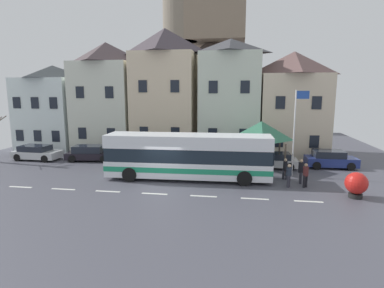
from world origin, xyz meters
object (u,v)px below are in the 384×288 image
object	(u,v)px
hilltop_castle	(213,80)
parked_car_03	(143,154)
parked_car_01	(37,153)
flagpole	(296,126)
pedestrian_00	(301,170)
townhouse_00	(55,107)
parked_car_04	(273,160)
transit_bus	(188,157)
pedestrian_02	(285,169)
townhouse_03	(230,98)
townhouse_04	(292,104)
parked_car_02	(90,153)
public_bench	(251,159)
bus_shelter	(261,131)
pedestrian_03	(306,174)
townhouse_01	(108,97)
townhouse_02	(166,92)
parked_car_00	(330,159)
pedestrian_01	(289,175)
harbour_buoy	(356,184)

from	to	relation	value
hilltop_castle	parked_car_03	size ratio (longest dim) A/B	8.89
parked_car_01	flagpole	xyz separation A→B (m)	(22.15, -2.20, 3.03)
hilltop_castle	pedestrian_00	bearing A→B (deg)	-75.05
townhouse_00	parked_car_04	bearing A→B (deg)	-14.57
transit_bus	pedestrian_02	world-z (taller)	transit_bus
parked_car_03	pedestrian_00	xyz separation A→B (m)	(12.62, -5.00, 0.27)
townhouse_03	townhouse_04	size ratio (longest dim) A/B	1.12
townhouse_03	parked_car_02	distance (m)	14.02
townhouse_00	transit_bus	distance (m)	19.31
pedestrian_02	flagpole	bearing A→B (deg)	55.69
public_bench	townhouse_04	bearing A→B (deg)	51.43
parked_car_02	pedestrian_00	size ratio (longest dim) A/B	2.63
townhouse_04	parked_car_03	bearing A→B (deg)	-159.87
townhouse_04	bus_shelter	distance (m)	7.46
townhouse_03	parked_car_02	xyz separation A→B (m)	(-12.21, -4.87, -4.85)
townhouse_00	parked_car_03	xyz separation A→B (m)	(11.29, -5.05, -3.75)
hilltop_castle	parked_car_04	distance (m)	30.77
parked_car_01	pedestrian_03	bearing A→B (deg)	-10.13
townhouse_04	parked_car_01	size ratio (longest dim) A/B	2.32
townhouse_01	bus_shelter	distance (m)	16.64
townhouse_02	parked_car_00	bearing A→B (deg)	-16.52
townhouse_00	parked_car_01	world-z (taller)	townhouse_00
townhouse_04	public_bench	world-z (taller)	townhouse_04
pedestrian_03	transit_bus	bearing A→B (deg)	174.07
townhouse_00	parked_car_01	xyz separation A→B (m)	(1.59, -5.92, -3.77)
pedestrian_00	parked_car_00	bearing A→B (deg)	57.21
bus_shelter	pedestrian_01	size ratio (longest dim) A/B	2.51
townhouse_01	parked_car_02	world-z (taller)	townhouse_01
parked_car_00	harbour_buoy	bearing A→B (deg)	-95.46
parked_car_00	parked_car_02	bearing A→B (deg)	-179.77
parked_car_01	pedestrian_03	xyz separation A→B (m)	(22.45, -4.99, 0.24)
parked_car_01	parked_car_04	world-z (taller)	parked_car_01
parked_car_03	public_bench	bearing A→B (deg)	-2.33
townhouse_04	flagpole	xyz separation A→B (m)	(-0.95, -7.98, -1.23)
parked_car_03	pedestrian_02	xyz separation A→B (m)	(11.71, -4.15, 0.11)
parked_car_04	public_bench	distance (m)	1.92
pedestrian_03	harbour_buoy	size ratio (longest dim) A/B	1.04
townhouse_04	townhouse_01	bearing A→B (deg)	-179.31
townhouse_04	public_bench	xyz separation A→B (m)	(-3.89, -4.87, -4.43)
townhouse_03	townhouse_04	xyz separation A→B (m)	(5.93, 0.54, -0.60)
parked_car_04	harbour_buoy	size ratio (longest dim) A/B	2.52
parked_car_04	pedestrian_02	xyz separation A→B (m)	(0.47, -3.35, 0.16)
bus_shelter	pedestrian_02	bearing A→B (deg)	-58.98
townhouse_00	townhouse_03	size ratio (longest dim) A/B	0.80
pedestrian_02	townhouse_02	bearing A→B (deg)	141.23
townhouse_01	parked_car_04	xyz separation A→B (m)	(16.32, -5.49, -4.89)
townhouse_01	pedestrian_00	size ratio (longest dim) A/B	6.62
townhouse_04	pedestrian_01	bearing A→B (deg)	-98.89
townhouse_04	harbour_buoy	world-z (taller)	townhouse_04
parked_car_01	harbour_buoy	xyz separation A→B (m)	(24.96, -6.63, 0.19)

